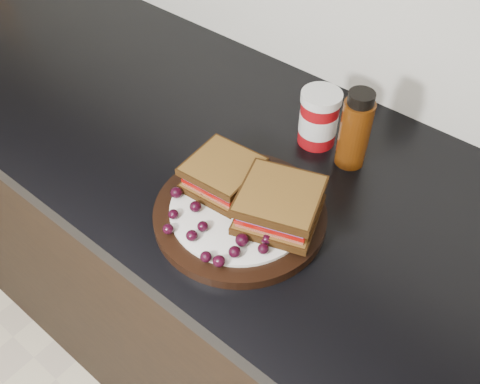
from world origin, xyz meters
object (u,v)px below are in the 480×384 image
Objects in this scene: condiment_jar at (319,118)px; sandwich_left at (223,175)px; plate at (240,214)px; oil_bottle at (355,129)px.

sandwich_left is at bearing -100.76° from condiment_jar.
condiment_jar is at bearing 92.92° from plate.
oil_bottle is (0.08, -0.01, 0.02)m from condiment_jar.
sandwich_left reaches higher than plate.
plate is 0.24m from condiment_jar.
sandwich_left is 0.24m from oil_bottle.
condiment_jar is at bearing 173.88° from oil_bottle.
plate is 2.59× the size of condiment_jar.
condiment_jar is 0.08m from oil_bottle.
plate is at bearing -87.08° from condiment_jar.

